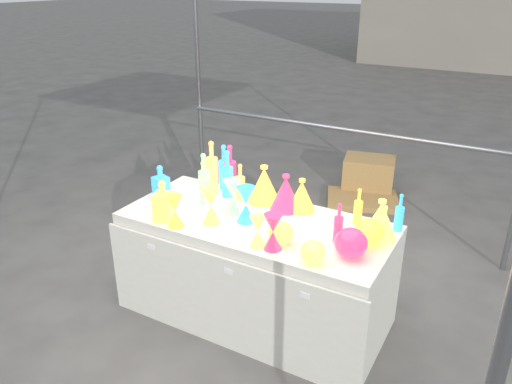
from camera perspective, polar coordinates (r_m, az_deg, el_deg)
The scene contains 31 objects.
ground at distance 3.71m, azimuth 0.00°, elevation -13.57°, with size 80.00×80.00×0.00m, color slate.
display_table at distance 3.49m, azimuth -0.08°, elevation -8.75°, with size 1.84×0.83×0.75m.
cardboard_box_closed at distance 5.69m, azimuth 12.74°, elevation 1.94°, with size 0.54×0.39×0.39m, color tan.
cardboard_box_flat at distance 5.45m, azimuth 12.07°, elevation -0.86°, with size 0.74×0.53×0.06m, color tan.
bottle_0 at distance 3.80m, azimuth -5.07°, elevation 3.26°, with size 0.09×0.09×0.36m, color #E7154D, non-canonical shape.
bottle_1 at distance 3.74m, azimuth -3.68°, elevation 2.91°, with size 0.08×0.08×0.35m, color #1A923A, non-canonical shape.
bottle_3 at distance 3.71m, azimuth -2.98°, elevation 2.81°, with size 0.09×0.09×0.35m, color #1A3597, non-canonical shape.
bottle_4 at distance 3.52m, azimuth -5.99°, elevation 1.14°, with size 0.07×0.07×0.31m, color #115A6E, non-canonical shape.
bottle_5 at distance 3.50m, azimuth -5.95°, elevation 1.57°, with size 0.08×0.08×0.37m, color #BD25B3, non-canonical shape.
bottle_6 at distance 3.57m, azimuth -1.81°, elevation 1.21°, with size 0.07×0.07×0.27m, color #E7154D, non-canonical shape.
bottle_7 at distance 3.60m, azimuth -3.29°, elevation 2.10°, with size 0.08×0.08×0.35m, color #1A923A, non-canonical shape.
decanter_0 at distance 3.31m, azimuth -10.59°, elevation -0.96°, with size 0.11×0.11×0.28m, color #E7154D, non-canonical shape.
decanter_2 at distance 3.65m, azimuth -10.84°, elevation 1.17°, with size 0.10×0.10×0.25m, color #1A923A, non-canonical shape.
hourglass_0 at distance 3.22m, azimuth -9.22°, elevation -2.18°, with size 0.11×0.11×0.22m, color yellow, non-canonical shape.
hourglass_1 at distance 2.92m, azimuth 1.95°, elevation -4.59°, with size 0.11×0.11×0.22m, color #1A3597, non-canonical shape.
hourglass_2 at distance 2.96m, azimuth 0.19°, elevation -4.52°, with size 0.10×0.10×0.20m, color #115A6E, non-canonical shape.
hourglass_3 at distance 3.36m, azimuth -2.72°, elevation -0.53°, with size 0.12×0.12×0.24m, color #BD25B3, non-canonical shape.
hourglass_4 at distance 3.23m, azimuth -5.15°, elevation -1.65°, with size 0.12×0.12×0.24m, color #E7154D, non-canonical shape.
hourglass_5 at distance 3.24m, azimuth -1.17°, elevation -1.43°, with size 0.12×0.12×0.25m, color #1A923A, non-canonical shape.
globe_0 at distance 3.00m, azimuth 2.85°, elevation -4.84°, with size 0.16×0.16×0.13m, color #E7154D, non-canonical shape.
globe_1 at distance 2.84m, azimuth 6.55°, elevation -6.92°, with size 0.15×0.15×0.12m, color #115A6E, non-canonical shape.
globe_2 at distance 3.07m, azimuth 12.80°, elevation -4.62°, with size 0.18×0.18×0.15m, color yellow, non-canonical shape.
globe_3 at distance 2.91m, azimuth 10.79°, elevation -5.90°, with size 0.19×0.19×0.15m, color #1A3597, non-canonical shape.
lampshade_0 at distance 3.52m, azimuth 0.93°, elevation 0.94°, with size 0.23×0.23×0.27m, color #DAF834, non-canonical shape.
lampshade_1 at distance 3.41m, azimuth 5.24°, elevation -0.32°, with size 0.19×0.19×0.23m, color #DAF834, non-canonical shape.
lampshade_2 at distance 3.41m, azimuth 3.41°, elevation -0.01°, with size 0.22×0.22×0.26m, color #1A3597, non-canonical shape.
lampshade_3 at distance 3.13m, azimuth 14.05°, elevation -2.99°, with size 0.21×0.21×0.25m, color #115A6E, non-canonical shape.
bottle_8 at distance 3.25m, azimuth 16.09°, elevation -2.25°, with size 0.06×0.06×0.25m, color #1A923A, non-canonical shape.
bottle_9 at distance 3.28m, azimuth 11.62°, elevation -1.59°, with size 0.05×0.05×0.25m, color yellow, non-canonical shape.
bottle_10 at distance 3.04m, azimuth 9.43°, elevation -3.46°, with size 0.06×0.06×0.25m, color #1A3597, non-canonical shape.
bottle_11 at distance 3.07m, azimuth 14.39°, elevation -3.65°, with size 0.06×0.06×0.25m, color #115A6E, non-canonical shape.
Camera 1 is at (1.45, -2.58, 2.24)m, focal length 35.00 mm.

